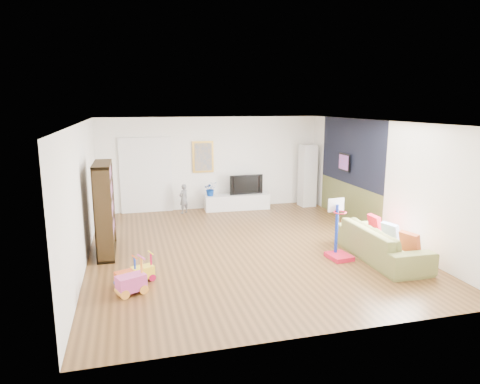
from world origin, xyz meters
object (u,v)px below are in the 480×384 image
object	(u,v)px
media_console	(237,202)
basketball_hoop	(340,230)
sofa	(381,243)
bookshelf	(105,209)

from	to	relation	value
media_console	basketball_hoop	size ratio (longest dim) A/B	1.56
media_console	sofa	distance (m)	5.07
media_console	sofa	size ratio (longest dim) A/B	0.84
media_console	basketball_hoop	bearing A→B (deg)	-76.02
basketball_hoop	sofa	bearing A→B (deg)	-20.24
sofa	basketball_hoop	bearing A→B (deg)	76.62
media_console	basketball_hoop	distance (m)	4.66
bookshelf	media_console	bearing A→B (deg)	40.55
sofa	basketball_hoop	world-z (taller)	basketball_hoop
sofa	media_console	bearing A→B (deg)	21.34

